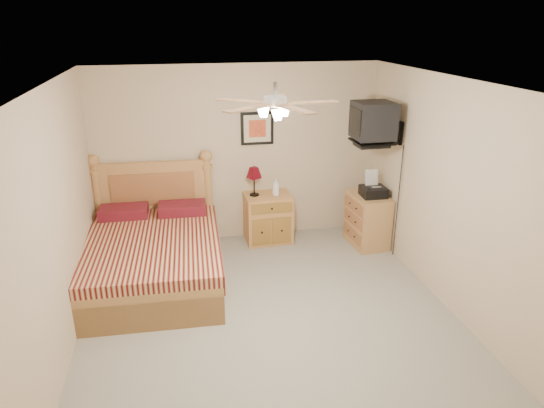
{
  "coord_description": "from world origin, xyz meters",
  "views": [
    {
      "loc": [
        -0.89,
        -4.34,
        3.05
      ],
      "look_at": [
        0.2,
        0.9,
        1.0
      ],
      "focal_mm": 32.0,
      "sensor_mm": 36.0,
      "label": 1
    }
  ],
  "objects": [
    {
      "name": "floor",
      "position": [
        0.0,
        0.0,
        0.0
      ],
      "size": [
        4.5,
        4.5,
        0.0
      ],
      "primitive_type": "plane",
      "color": "gray",
      "rests_on": "ground"
    },
    {
      "name": "wall_left",
      "position": [
        -2.0,
        0.0,
        1.25
      ],
      "size": [
        0.04,
        4.5,
        2.5
      ],
      "primitive_type": "cube",
      "color": "#C6B092",
      "rests_on": "ground"
    },
    {
      "name": "wall_back",
      "position": [
        0.0,
        2.25,
        1.25
      ],
      "size": [
        4.0,
        0.04,
        2.5
      ],
      "primitive_type": "cube",
      "color": "#C6B092",
      "rests_on": "ground"
    },
    {
      "name": "wall_tv",
      "position": [
        1.75,
        1.34,
        1.81
      ],
      "size": [
        0.56,
        0.46,
        0.58
      ],
      "primitive_type": null,
      "color": "black",
      "rests_on": "wall_right"
    },
    {
      "name": "table_lamp",
      "position": [
        0.18,
        2.03,
        0.91
      ],
      "size": [
        0.28,
        0.28,
        0.41
      ],
      "primitive_type": null,
      "rotation": [
        0.0,
        0.0,
        -0.32
      ],
      "color": "#550612",
      "rests_on": "nightstand"
    },
    {
      "name": "ceiling_fan",
      "position": [
        0.0,
        -0.2,
        2.36
      ],
      "size": [
        1.14,
        1.14,
        0.28
      ],
      "primitive_type": null,
      "color": "silver",
      "rests_on": "ceiling"
    },
    {
      "name": "wall_right",
      "position": [
        2.0,
        0.0,
        1.25
      ],
      "size": [
        0.04,
        4.5,
        2.5
      ],
      "primitive_type": "cube",
      "color": "#C6B092",
      "rests_on": "ground"
    },
    {
      "name": "fax_machine",
      "position": [
        1.76,
        1.53,
        0.93
      ],
      "size": [
        0.34,
        0.36,
        0.35
      ],
      "primitive_type": null,
      "rotation": [
        0.0,
        0.0,
        -0.04
      ],
      "color": "black",
      "rests_on": "dresser"
    },
    {
      "name": "lotion_bottle",
      "position": [
        0.48,
        1.97,
        0.83
      ],
      "size": [
        0.13,
        0.13,
        0.26
      ],
      "primitive_type": "imported",
      "rotation": [
        0.0,
        0.0,
        -0.38
      ],
      "color": "white",
      "rests_on": "nightstand"
    },
    {
      "name": "dresser",
      "position": [
        1.73,
        1.58,
        0.38
      ],
      "size": [
        0.48,
        0.67,
        0.75
      ],
      "primitive_type": "cube",
      "rotation": [
        0.0,
        0.0,
        0.07
      ],
      "color": "#9F7A41",
      "rests_on": "ground"
    },
    {
      "name": "ceiling",
      "position": [
        0.0,
        0.0,
        2.5
      ],
      "size": [
        4.0,
        4.5,
        0.04
      ],
      "primitive_type": "cube",
      "color": "white",
      "rests_on": "ground"
    },
    {
      "name": "bed",
      "position": [
        -1.25,
        1.12,
        0.69
      ],
      "size": [
        1.7,
        2.19,
        1.37
      ],
      "primitive_type": null,
      "rotation": [
        0.0,
        0.0,
        -0.04
      ],
      "color": "#AB8548",
      "rests_on": "ground"
    },
    {
      "name": "framed_picture",
      "position": [
        0.27,
        2.23,
        1.62
      ],
      "size": [
        0.46,
        0.04,
        0.46
      ],
      "primitive_type": "cube",
      "color": "black",
      "rests_on": "wall_back"
    },
    {
      "name": "wall_front",
      "position": [
        0.0,
        -2.25,
        1.25
      ],
      "size": [
        4.0,
        0.04,
        2.5
      ],
      "primitive_type": "cube",
      "color": "#C6B092",
      "rests_on": "ground"
    },
    {
      "name": "nightstand",
      "position": [
        0.37,
        2.0,
        0.35
      ],
      "size": [
        0.66,
        0.5,
        0.71
      ],
      "primitive_type": "cube",
      "rotation": [
        0.0,
        0.0,
        0.02
      ],
      "color": "#A2713D",
      "rests_on": "ground"
    },
    {
      "name": "magazine_lower",
      "position": [
        1.69,
        1.79,
        0.76
      ],
      "size": [
        0.3,
        0.34,
        0.03
      ],
      "primitive_type": "imported",
      "rotation": [
        0.0,
        0.0,
        -0.38
      ],
      "color": "#A9A08A",
      "rests_on": "dresser"
    },
    {
      "name": "magazine_upper",
      "position": [
        1.69,
        1.81,
        0.79
      ],
      "size": [
        0.23,
        0.29,
        0.02
      ],
      "primitive_type": "imported",
      "rotation": [
        0.0,
        0.0,
        -0.15
      ],
      "color": "gray",
      "rests_on": "magazine_lower"
    }
  ]
}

